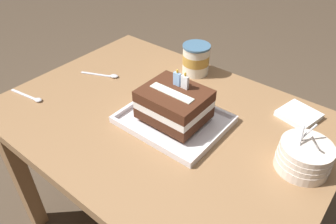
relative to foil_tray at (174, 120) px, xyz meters
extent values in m
cube|color=olive|center=(-0.05, 0.00, -0.02)|extent=(1.11, 0.80, 0.04)
cube|color=olive|center=(-0.54, -0.34, -0.37)|extent=(0.06, 0.06, 0.65)
cube|color=olive|center=(-0.54, 0.34, -0.37)|extent=(0.06, 0.06, 0.65)
cube|color=olive|center=(0.45, 0.34, -0.37)|extent=(0.06, 0.06, 0.65)
cube|color=silver|center=(0.00, 0.00, 0.00)|extent=(0.33, 0.27, 0.01)
cube|color=silver|center=(0.00, -0.13, 0.01)|extent=(0.33, 0.01, 0.02)
cube|color=silver|center=(0.00, 0.13, 0.01)|extent=(0.33, 0.01, 0.02)
cube|color=silver|center=(-0.16, 0.00, 0.01)|extent=(0.01, 0.25, 0.02)
cube|color=silver|center=(0.16, 0.00, 0.01)|extent=(0.01, 0.25, 0.02)
cube|color=#452314|center=(0.00, 0.00, 0.04)|extent=(0.20, 0.17, 0.04)
cube|color=white|center=(0.00, 0.00, 0.07)|extent=(0.20, 0.17, 0.03)
cube|color=#452314|center=(0.00, 0.00, 0.10)|extent=(0.20, 0.17, 0.04)
cube|color=silver|center=(0.00, -0.01, 0.12)|extent=(0.15, 0.03, 0.00)
cube|color=#8CB7EA|center=(-0.02, 0.03, 0.14)|extent=(0.02, 0.01, 0.04)
ellipsoid|color=yellow|center=(-0.02, 0.03, 0.17)|extent=(0.01, 0.01, 0.01)
cube|color=white|center=(0.01, 0.03, 0.14)|extent=(0.02, 0.01, 0.04)
ellipsoid|color=yellow|center=(0.01, 0.03, 0.17)|extent=(0.01, 0.01, 0.01)
cylinder|color=silver|center=(0.40, 0.07, 0.01)|extent=(0.15, 0.15, 0.03)
cylinder|color=silver|center=(0.40, 0.07, 0.03)|extent=(0.15, 0.15, 0.03)
cylinder|color=silver|center=(0.40, 0.07, 0.04)|extent=(0.14, 0.14, 0.03)
cylinder|color=silver|center=(0.40, 0.07, 0.06)|extent=(0.14, 0.14, 0.03)
cylinder|color=silver|center=(0.38, 0.06, 0.09)|extent=(0.02, 0.05, 0.07)
cylinder|color=silver|center=(0.38, 0.08, 0.09)|extent=(0.04, 0.05, 0.07)
cylinder|color=silver|center=(0.42, 0.06, 0.10)|extent=(0.04, 0.06, 0.09)
cylinder|color=silver|center=(-0.13, 0.31, 0.05)|extent=(0.11, 0.11, 0.11)
cylinder|color=#B78938|center=(-0.13, 0.31, 0.06)|extent=(0.11, 0.11, 0.04)
cylinder|color=#436887|center=(-0.13, 0.31, 0.11)|extent=(0.11, 0.11, 0.01)
ellipsoid|color=silver|center=(-0.36, 0.07, 0.00)|extent=(0.04, 0.04, 0.01)
cube|color=silver|center=(-0.43, 0.04, 0.00)|extent=(0.12, 0.06, 0.00)
ellipsoid|color=silver|center=(-0.45, -0.21, 0.00)|extent=(0.03, 0.03, 0.01)
cube|color=silver|center=(-0.53, -0.23, 0.00)|extent=(0.13, 0.03, 0.00)
cube|color=white|center=(0.31, 0.29, 0.00)|extent=(0.14, 0.14, 0.02)
camera|label=1|loc=(0.50, -0.65, 0.67)|focal=34.07mm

